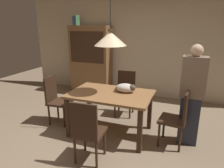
% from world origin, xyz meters
% --- Properties ---
extents(ground, '(10.00, 10.00, 0.00)m').
position_xyz_m(ground, '(0.00, 0.00, 0.00)').
color(ground, '#847056').
extents(back_wall, '(6.40, 0.10, 2.90)m').
position_xyz_m(back_wall, '(0.00, 2.65, 1.45)').
color(back_wall, beige).
rests_on(back_wall, ground).
extents(dining_table, '(1.40, 0.90, 0.75)m').
position_xyz_m(dining_table, '(0.08, 0.39, 0.65)').
color(dining_table, olive).
rests_on(dining_table, ground).
extents(chair_near_front, '(0.42, 0.42, 0.93)m').
position_xyz_m(chair_near_front, '(0.09, -0.48, 0.51)').
color(chair_near_front, '#382316').
rests_on(chair_near_front, ground).
extents(chair_left_side, '(0.44, 0.44, 0.93)m').
position_xyz_m(chair_left_side, '(-1.05, 0.39, 0.51)').
color(chair_left_side, '#382316').
rests_on(chair_left_side, ground).
extents(chair_far_back, '(0.43, 0.43, 0.93)m').
position_xyz_m(chair_far_back, '(0.08, 1.27, 0.51)').
color(chair_far_back, '#382316').
rests_on(chair_far_back, ground).
extents(chair_right_side, '(0.44, 0.44, 0.93)m').
position_xyz_m(chair_right_side, '(1.21, 0.39, 0.51)').
color(chair_right_side, '#382316').
rests_on(chair_right_side, ground).
extents(cat_sleeping, '(0.39, 0.25, 0.16)m').
position_xyz_m(cat_sleeping, '(0.32, 0.53, 0.83)').
color(cat_sleeping, beige).
rests_on(cat_sleeping, dining_table).
extents(pendant_lamp, '(0.52, 0.52, 1.30)m').
position_xyz_m(pendant_lamp, '(0.08, 0.39, 1.66)').
color(pendant_lamp, beige).
extents(hutch_bookcase, '(1.12, 0.45, 1.85)m').
position_xyz_m(hutch_bookcase, '(-1.26, 2.32, 0.89)').
color(hutch_bookcase, brown).
rests_on(hutch_bookcase, ground).
extents(book_blue_wide, '(0.06, 0.24, 0.24)m').
position_xyz_m(book_blue_wide, '(-1.68, 2.32, 1.97)').
color(book_blue_wide, '#384C93').
rests_on(book_blue_wide, hutch_bookcase).
extents(book_green_slim, '(0.03, 0.20, 0.26)m').
position_xyz_m(book_green_slim, '(-1.62, 2.32, 1.98)').
color(book_green_slim, '#427A4C').
rests_on(book_green_slim, hutch_bookcase).
extents(person_standing, '(0.36, 0.22, 1.61)m').
position_xyz_m(person_standing, '(1.37, 0.56, 0.81)').
color(person_standing, '#2D3347').
rests_on(person_standing, ground).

